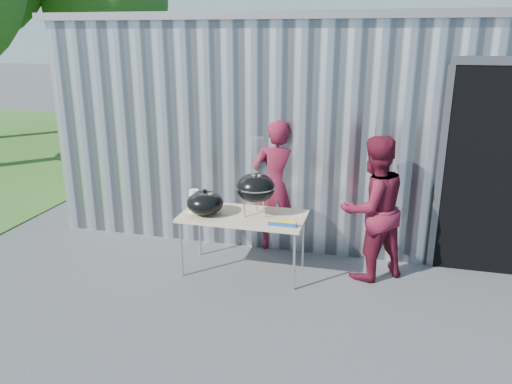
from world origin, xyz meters
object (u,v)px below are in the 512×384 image
(kettle_grill, at_px, (256,182))
(person_bystander, at_px, (373,209))
(person_cook, at_px, (277,186))
(folding_table, at_px, (243,218))

(kettle_grill, distance_m, person_bystander, 1.41)
(kettle_grill, relative_size, person_cook, 0.53)
(kettle_grill, bearing_deg, folding_table, -172.50)
(folding_table, xyz_separation_m, person_bystander, (1.51, 0.27, 0.16))
(folding_table, xyz_separation_m, person_cook, (0.23, 0.81, 0.18))
(kettle_grill, bearing_deg, person_bystander, 10.25)
(person_cook, bearing_deg, person_bystander, 141.88)
(person_cook, xyz_separation_m, person_bystander, (1.28, -0.55, -0.02))
(folding_table, bearing_deg, person_bystander, 9.98)
(person_bystander, bearing_deg, folding_table, -27.28)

